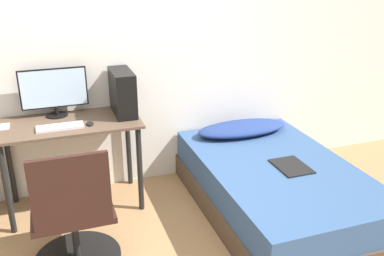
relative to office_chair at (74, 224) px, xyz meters
The scene contains 11 objects.
wall_back 1.47m from the office_chair, 73.34° to the left, with size 8.00×0.05×2.50m.
desk 0.85m from the office_chair, 85.14° to the left, with size 1.11×0.57×0.76m.
office_chair is the anchor object (origin of this frame).
bed 1.62m from the office_chair, ahead, with size 1.15×1.85×0.44m.
pillow 1.81m from the office_chair, 27.11° to the left, with size 0.87×0.36×0.11m.
magazine 1.68m from the office_chair, ahead, with size 0.24×0.32×0.01m.
monitor 1.17m from the office_chair, 90.74° to the left, with size 0.53×0.18×0.40m.
keyboard 0.81m from the office_chair, 90.40° to the left, with size 0.35×0.12×0.02m.
pc_tower 1.17m from the office_chair, 58.91° to the left, with size 0.16×0.40×0.36m.
mouse 0.84m from the office_chair, 72.20° to the left, with size 0.06×0.09×0.02m.
phone 1.03m from the office_chair, 115.67° to the left, with size 0.07×0.14×0.01m.
Camera 1 is at (-0.38, -2.23, 1.97)m, focal length 40.00 mm.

